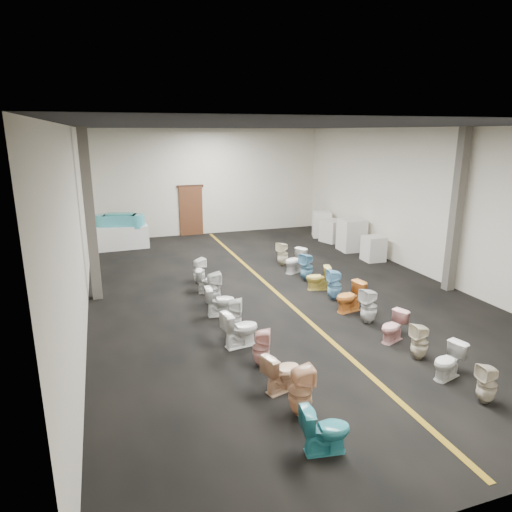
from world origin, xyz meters
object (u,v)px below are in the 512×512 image
object	(u,v)px
appliance_crate_b	(352,235)
toilet_right_3	(393,327)
bathtub	(120,221)
toilet_left_5	(234,315)
toilet_right_2	(420,342)
appliance_crate_a	(373,249)
toilet_left_9	(199,271)
toilet_right_1	(448,361)
toilet_right_7	(318,278)
toilet_left_2	(282,372)
toilet_right_0	(487,384)
display_table	(121,237)
toilet_left_6	(220,301)
toilet_right_9	(295,261)
toilet_left_4	(240,328)
toilet_left_3	(261,348)
toilet_left_8	(209,281)
toilet_right_5	(350,297)
appliance_crate_c	(333,231)
toilet_right_10	(283,254)
appliance_crate_d	(322,224)
toilet_left_1	(301,391)
toilet_right_4	(369,306)
toilet_right_6	(335,285)
toilet_left_0	(326,429)
toilet_right_8	(307,267)
toilet_left_7	(213,288)

from	to	relation	value
appliance_crate_b	toilet_right_3	xyz separation A→B (m)	(-3.15, -7.15, -0.26)
bathtub	toilet_left_5	xyz separation A→B (m)	(1.98, -8.78, -0.68)
toilet_right_2	appliance_crate_a	bearing A→B (deg)	156.39
toilet_left_9	toilet_right_1	bearing A→B (deg)	-176.50
toilet_right_7	toilet_left_2	bearing A→B (deg)	-18.97
bathtub	toilet_right_0	size ratio (longest dim) A/B	2.63
bathtub	toilet_right_1	xyz separation A→B (m)	(5.10, -12.00, -0.74)
toilet_right_0	toilet_right_2	bearing A→B (deg)	-174.02
toilet_right_0	display_table	bearing A→B (deg)	-154.33
toilet_left_6	toilet_right_9	distance (m)	4.10
toilet_right_0	toilet_right_3	world-z (taller)	toilet_right_0
appliance_crate_b	toilet_left_4	xyz separation A→B (m)	(-6.32, -6.30, -0.20)
toilet_left_3	toilet_left_8	world-z (taller)	toilet_left_3
display_table	toilet_right_3	world-z (taller)	display_table
toilet_left_5	toilet_right_5	world-z (taller)	toilet_left_5
display_table	toilet_left_6	bearing A→B (deg)	-76.16
toilet_left_6	toilet_right_1	xyz separation A→B (m)	(3.19, -4.23, -0.03)
appliance_crate_c	toilet_right_0	bearing A→B (deg)	-105.45
display_table	toilet_right_10	world-z (taller)	display_table
toilet_right_0	toilet_right_9	distance (m)	7.72
appliance_crate_d	toilet_right_1	xyz separation A→B (m)	(-3.11, -11.25, -0.20)
toilet_left_1	toilet_right_0	world-z (taller)	toilet_left_1
toilet_right_2	toilet_right_5	size ratio (longest dim) A/B	0.96
toilet_right_2	toilet_right_4	size ratio (longest dim) A/B	0.87
toilet_right_4	toilet_right_10	world-z (taller)	toilet_right_4
toilet_left_8	toilet_right_2	bearing A→B (deg)	-131.55
toilet_left_3	toilet_left_6	distance (m)	2.69
toilet_left_1	toilet_left_2	world-z (taller)	toilet_left_1
appliance_crate_b	appliance_crate_c	bearing A→B (deg)	90.00
toilet_left_1	toilet_left_3	xyz separation A→B (m)	(-0.06, 1.70, -0.05)
toilet_right_2	toilet_left_6	bearing A→B (deg)	-135.24
toilet_right_6	toilet_right_0	bearing A→B (deg)	7.39
toilet_left_8	toilet_right_4	bearing A→B (deg)	-119.03
toilet_left_0	toilet_right_8	distance (m)	7.69
bathtub	toilet_right_7	world-z (taller)	bathtub
appliance_crate_b	toilet_left_7	xyz separation A→B (m)	(-6.28, -3.75, -0.17)
appliance_crate_b	appliance_crate_c	size ratio (longest dim) A/B	1.33
toilet_right_1	toilet_right_3	bearing A→B (deg)	165.43
toilet_left_9	toilet_left_8	bearing A→B (deg)	163.17
appliance_crate_c	toilet_right_9	bearing A→B (deg)	-132.93
toilet_right_3	toilet_right_10	xyz separation A→B (m)	(-0.06, 6.15, 0.06)
toilet_left_3	toilet_left_7	xyz separation A→B (m)	(-0.09, 3.48, 0.06)
toilet_right_3	toilet_right_8	distance (m)	4.39
toilet_right_5	toilet_right_7	bearing A→B (deg)	170.40
toilet_right_8	toilet_right_2	bearing A→B (deg)	-20.06
toilet_left_4	appliance_crate_d	bearing A→B (deg)	-44.46
appliance_crate_a	toilet_right_8	bearing A→B (deg)	-158.10
toilet_left_8	toilet_right_10	xyz separation A→B (m)	(2.99, 1.87, 0.05)
display_table	toilet_right_1	world-z (taller)	display_table
toilet_left_4	toilet_left_7	distance (m)	2.55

